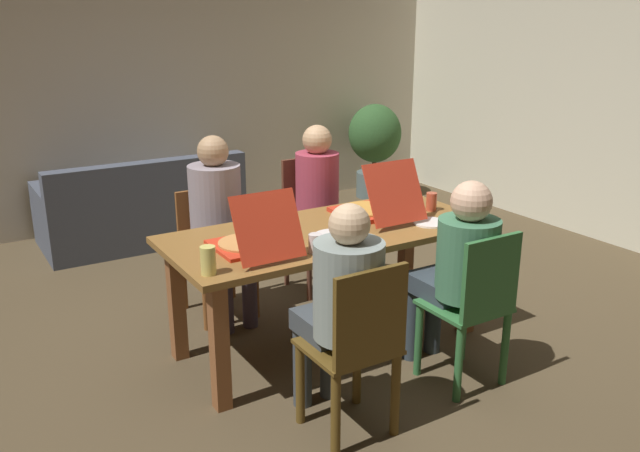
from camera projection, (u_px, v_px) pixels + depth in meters
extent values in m
plane|color=#4C3E29|center=(328.00, 343.00, 4.21)|extent=(20.00, 20.00, 0.00)
cube|color=beige|center=(151.00, 79.00, 6.43)|extent=(6.56, 0.12, 2.79)
cube|color=beige|center=(569.00, 82.00, 6.21)|extent=(0.12, 5.52, 2.79)
cube|color=brown|center=(329.00, 232.00, 3.99)|extent=(1.97, 0.87, 0.04)
cube|color=brown|center=(219.00, 346.00, 3.41)|extent=(0.08, 0.08, 0.73)
cube|color=brown|center=(468.00, 280.00, 4.27)|extent=(0.08, 0.08, 0.73)
cube|color=brown|center=(177.00, 302.00, 3.93)|extent=(0.08, 0.08, 0.73)
cube|color=brown|center=(406.00, 251.00, 4.79)|extent=(0.08, 0.08, 0.73)
cylinder|color=#583022|center=(349.00, 263.00, 4.96)|extent=(0.04, 0.04, 0.45)
cylinder|color=#583022|center=(309.00, 271.00, 4.79)|extent=(0.04, 0.04, 0.45)
cylinder|color=#583022|center=(325.00, 249.00, 5.24)|extent=(0.04, 0.04, 0.45)
cylinder|color=#583022|center=(286.00, 257.00, 5.06)|extent=(0.04, 0.04, 0.45)
cube|color=#583022|center=(317.00, 231.00, 4.94)|extent=(0.40, 0.40, 0.02)
cube|color=#583022|center=(305.00, 191.00, 5.01)|extent=(0.38, 0.03, 0.51)
cylinder|color=#352F3A|center=(346.00, 268.00, 4.82)|extent=(0.10, 0.10, 0.47)
cylinder|color=#352F3A|center=(328.00, 272.00, 4.74)|extent=(0.10, 0.10, 0.47)
cube|color=#352F3A|center=(328.00, 228.00, 4.80)|extent=(0.29, 0.30, 0.11)
cylinder|color=#A3384B|center=(317.00, 189.00, 4.84)|extent=(0.32, 0.32, 0.53)
sphere|color=tan|center=(317.00, 140.00, 4.73)|extent=(0.21, 0.21, 0.21)
cylinder|color=brown|center=(300.00, 383.00, 3.33)|extent=(0.05, 0.05, 0.45)
cylinder|color=brown|center=(357.00, 365.00, 3.51)|extent=(0.05, 0.05, 0.45)
cylinder|color=brown|center=(336.00, 416.00, 3.06)|extent=(0.05, 0.05, 0.45)
cylinder|color=brown|center=(395.00, 394.00, 3.24)|extent=(0.05, 0.05, 0.45)
cube|color=brown|center=(348.00, 347.00, 3.21)|extent=(0.41, 0.40, 0.02)
cube|color=brown|center=(371.00, 317.00, 2.99)|extent=(0.39, 0.03, 0.45)
cylinder|color=#394045|center=(302.00, 365.00, 3.48)|extent=(0.10, 0.10, 0.47)
cylinder|color=#394045|center=(329.00, 357.00, 3.57)|extent=(0.10, 0.10, 0.47)
cube|color=#394045|center=(330.00, 323.00, 3.32)|extent=(0.30, 0.32, 0.11)
cylinder|color=gray|center=(348.00, 290.00, 3.12)|extent=(0.34, 0.34, 0.48)
sphere|color=#D3AF87|center=(349.00, 224.00, 3.02)|extent=(0.20, 0.20, 0.20)
cylinder|color=brown|center=(256.00, 287.00, 4.51)|extent=(0.04, 0.04, 0.45)
cylinder|color=brown|center=(205.00, 299.00, 4.33)|extent=(0.04, 0.04, 0.45)
cylinder|color=brown|center=(232.00, 269.00, 4.84)|extent=(0.04, 0.04, 0.45)
cylinder|color=brown|center=(184.00, 279.00, 4.65)|extent=(0.04, 0.04, 0.45)
cube|color=brown|center=(218.00, 251.00, 4.51)|extent=(0.42, 0.45, 0.02)
cube|color=brown|center=(205.00, 215.00, 4.62)|extent=(0.40, 0.03, 0.38)
cylinder|color=#423545|center=(250.00, 294.00, 4.38)|extent=(0.10, 0.10, 0.47)
cylinder|color=#423545|center=(226.00, 299.00, 4.29)|extent=(0.10, 0.10, 0.47)
cube|color=#423545|center=(227.00, 250.00, 4.36)|extent=(0.31, 0.32, 0.11)
cylinder|color=gray|center=(216.00, 205.00, 4.41)|extent=(0.35, 0.35, 0.54)
sphere|color=#A6815C|center=(213.00, 151.00, 4.30)|extent=(0.21, 0.21, 0.21)
cylinder|color=#306936|center=(418.00, 339.00, 3.79)|extent=(0.04, 0.04, 0.45)
cylinder|color=#306936|center=(463.00, 325.00, 3.96)|extent=(0.04, 0.04, 0.45)
cylinder|color=#306936|center=(459.00, 364.00, 3.52)|extent=(0.04, 0.04, 0.45)
cylinder|color=#306936|center=(505.00, 348.00, 3.69)|extent=(0.04, 0.04, 0.45)
cube|color=#306936|center=(464.00, 306.00, 3.67)|extent=(0.41, 0.39, 0.02)
cube|color=#306936|center=(491.00, 278.00, 3.45)|extent=(0.39, 0.03, 0.44)
cylinder|color=#2F3941|center=(412.00, 323.00, 3.96)|extent=(0.10, 0.10, 0.47)
cylinder|color=#2F3941|center=(433.00, 317.00, 4.05)|extent=(0.10, 0.10, 0.47)
cube|color=#2F3941|center=(443.00, 285.00, 3.79)|extent=(0.30, 0.35, 0.11)
cylinder|color=#3D7150|center=(467.00, 258.00, 3.58)|extent=(0.34, 0.34, 0.44)
sphere|color=#D7A989|center=(471.00, 201.00, 3.48)|extent=(0.22, 0.22, 0.22)
cube|color=red|center=(247.00, 245.00, 3.67)|extent=(0.37, 0.37, 0.02)
cylinder|color=#C78344|center=(247.00, 243.00, 3.67)|extent=(0.33, 0.33, 0.01)
cube|color=red|center=(268.00, 227.00, 3.41)|extent=(0.37, 0.16, 0.34)
cube|color=red|center=(368.00, 212.00, 4.28)|extent=(0.39, 0.39, 0.03)
cylinder|color=#C48635|center=(368.00, 209.00, 4.28)|extent=(0.34, 0.34, 0.01)
cube|color=red|center=(395.00, 193.00, 4.00)|extent=(0.39, 0.17, 0.36)
cylinder|color=white|center=(430.00, 223.00, 4.09)|extent=(0.22, 0.22, 0.01)
cylinder|color=white|center=(334.00, 236.00, 3.85)|extent=(0.24, 0.24, 0.01)
cylinder|color=#E7C067|center=(409.00, 194.00, 4.49)|extent=(0.06, 0.06, 0.14)
cylinder|color=#B7452C|center=(431.00, 202.00, 4.35)|extent=(0.07, 0.07, 0.12)
cylinder|color=#DBCC66|center=(208.00, 260.00, 3.27)|extent=(0.08, 0.08, 0.15)
cylinder|color=silver|center=(315.00, 243.00, 3.57)|extent=(0.07, 0.07, 0.11)
cube|color=#454C5A|center=(141.00, 218.00, 6.13)|extent=(1.75, 0.88, 0.39)
cube|color=#454C5A|center=(150.00, 185.00, 5.71)|extent=(1.75, 0.16, 0.41)
cube|color=#454C5A|center=(49.00, 200.00, 5.66)|extent=(0.20, 0.84, 0.18)
cube|color=#454C5A|center=(217.00, 178.00, 6.42)|extent=(0.20, 0.84, 0.18)
cylinder|color=#4E5E5F|center=(374.00, 184.00, 7.59)|extent=(0.40, 0.40, 0.29)
cylinder|color=brown|center=(374.00, 163.00, 7.51)|extent=(0.05, 0.05, 0.21)
ellipsoid|color=#2D5429|center=(375.00, 133.00, 7.41)|extent=(0.59, 0.59, 0.65)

